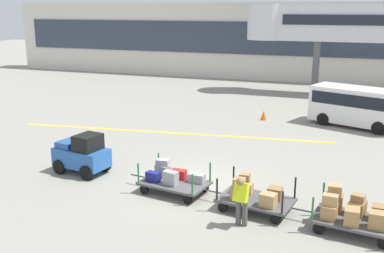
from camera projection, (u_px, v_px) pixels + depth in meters
The scene contains 11 objects.
ground_plane at pixel (195, 183), 16.84m from camera, with size 120.00×120.00×0.00m, color gray.
apron_lead_line at pixel (170, 133), 23.59m from camera, with size 16.32×0.20×0.01m, color yellow.
terminal_building at pixel (297, 42), 39.57m from camera, with size 55.83×2.51×6.64m.
jet_bridge at pixel (350, 23), 32.23m from camera, with size 15.85×3.00×6.51m.
baggage_tug at pixel (82, 154), 17.74m from camera, with size 2.24×1.50×1.58m.
baggage_cart_lead at pixel (173, 179), 15.96m from camera, with size 3.07×1.72×1.10m.
baggage_cart_middle at pixel (255, 195), 14.47m from camera, with size 3.07×1.72×1.10m.
baggage_cart_tail at pixel (353, 213), 13.09m from camera, with size 3.07×1.72×1.21m.
baggage_handler at pixel (241, 199), 13.34m from camera, with size 0.44×0.46×1.56m.
shuttle_van at pixel (358, 104), 24.56m from camera, with size 5.16×3.45×2.10m.
safety_cone_near at pixel (264, 115), 26.23m from camera, with size 0.36×0.36×0.55m, color #EA590F.
Camera 1 is at (5.38, -14.82, 6.27)m, focal length 42.93 mm.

